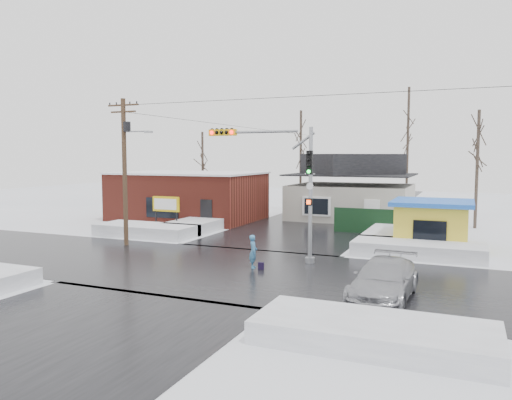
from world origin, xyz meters
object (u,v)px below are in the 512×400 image
at_px(utility_pole, 125,163).
at_px(pedestrian, 253,252).
at_px(marquee_sign, 166,205).
at_px(traffic_signal, 282,175).
at_px(kiosk, 432,224).
at_px(car, 384,280).

height_order(utility_pole, pedestrian, utility_pole).
height_order(utility_pole, marquee_sign, utility_pole).
bearing_deg(traffic_signal, kiosk, 44.84).
bearing_deg(car, utility_pole, 163.43).
xyz_separation_m(utility_pole, kiosk, (17.43, 6.49, -3.65)).
xyz_separation_m(marquee_sign, kiosk, (18.50, 0.50, -0.46)).
xyz_separation_m(traffic_signal, marquee_sign, (-11.43, 6.53, -2.62)).
distance_m(traffic_signal, pedestrian, 4.37).
distance_m(traffic_signal, marquee_sign, 13.42).
xyz_separation_m(utility_pole, pedestrian, (9.71, -2.75, -4.29)).
xyz_separation_m(pedestrian, car, (6.76, -2.94, -0.07)).
height_order(traffic_signal, kiosk, traffic_signal).
bearing_deg(kiosk, marquee_sign, -178.45).
bearing_deg(marquee_sign, car, -33.65).
relative_size(traffic_signal, kiosk, 1.52).
bearing_deg(traffic_signal, pedestrian, -106.38).
distance_m(traffic_signal, utility_pole, 10.39).
distance_m(marquee_sign, car, 21.11).
bearing_deg(kiosk, traffic_signal, -135.16).
height_order(kiosk, pedestrian, kiosk).
bearing_deg(pedestrian, traffic_signal, -36.50).
bearing_deg(utility_pole, pedestrian, -15.81).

